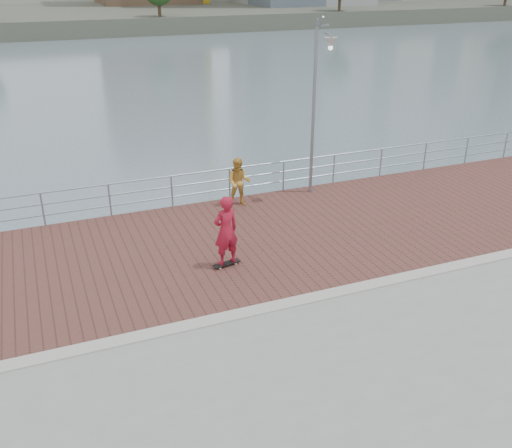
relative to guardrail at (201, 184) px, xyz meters
name	(u,v)px	position (x,y,z in m)	size (l,w,h in m)	color
water	(285,371)	(0.00, -7.00, -2.69)	(400.00, 400.00, 0.00)	slate
brick_lane	(236,243)	(0.00, -3.40, -0.68)	(40.00, 6.80, 0.02)	brown
curb	(287,304)	(0.00, -7.00, -0.66)	(40.00, 0.40, 0.06)	#B7B5AD
far_shore	(38,8)	(0.00, 115.50, -1.44)	(320.00, 95.00, 2.50)	#4C5142
guardrail	(201,184)	(0.00, 0.00, 0.00)	(39.06, 0.06, 1.13)	#8C9EA8
street_lamp	(321,79)	(3.92, -0.92, 3.39)	(0.42, 1.22, 5.74)	gray
skateboard	(227,263)	(-0.71, -4.64, -0.60)	(0.79, 0.33, 0.09)	black
skateboarder	(226,231)	(-0.71, -4.64, 0.39)	(0.71, 0.47, 1.94)	#A9162C
bystander	(239,182)	(1.10, -0.73, 0.16)	(0.80, 0.63, 1.65)	gold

